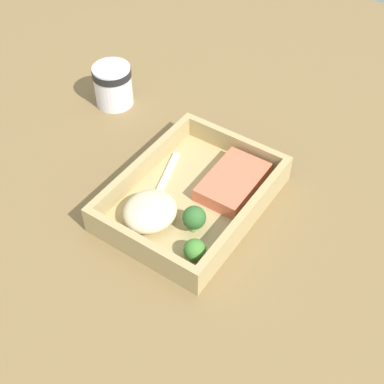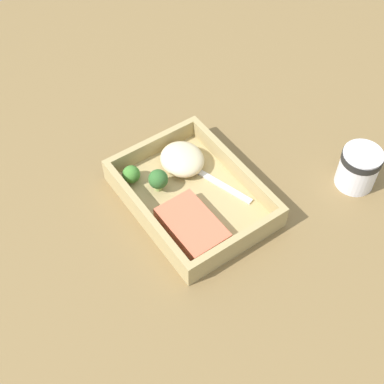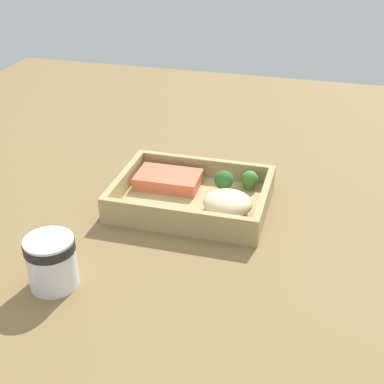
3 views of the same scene
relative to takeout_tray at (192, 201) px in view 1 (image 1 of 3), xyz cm
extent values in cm
cube|color=olive|center=(0.00, 0.00, -1.60)|extent=(160.00, 160.00, 2.00)
cube|color=tan|center=(0.00, 0.00, 0.00)|extent=(27.17, 20.35, 1.20)
cube|color=tan|center=(0.00, -9.57, 2.42)|extent=(27.17, 1.20, 3.64)
cube|color=tan|center=(0.00, 9.57, 2.42)|extent=(27.17, 1.20, 3.64)
cube|color=tan|center=(-12.98, 0.00, 2.42)|extent=(1.20, 17.95, 3.64)
cube|color=tan|center=(12.98, 0.00, 2.42)|extent=(1.20, 17.95, 3.64)
cube|color=#E36A4A|center=(-5.69, 3.97, 1.79)|extent=(12.02, 7.75, 2.38)
ellipsoid|color=beige|center=(7.05, -2.75, 2.48)|extent=(8.57, 7.83, 3.76)
cylinder|color=#81A267|center=(9.26, 6.74, 1.12)|extent=(1.22, 1.22, 1.03)
sphere|color=#43802F|center=(9.26, 6.74, 2.51)|extent=(3.21, 3.21, 3.21)
cylinder|color=#86A55B|center=(4.97, 3.75, 1.47)|extent=(1.34, 1.34, 1.74)
sphere|color=#31632B|center=(4.97, 3.75, 3.30)|extent=(3.52, 3.52, 3.52)
cube|color=silver|center=(-1.04, -5.91, 0.82)|extent=(12.15, 4.79, 0.44)
cube|color=silver|center=(6.50, -3.53, 0.82)|extent=(3.91, 3.12, 0.44)
cylinder|color=white|center=(-13.34, -26.80, 3.32)|extent=(7.00, 7.00, 7.84)
cylinder|color=black|center=(-13.34, -26.80, 6.14)|extent=(7.21, 7.21, 1.41)
camera|label=1|loc=(46.69, 31.72, 61.99)|focal=50.00mm
camera|label=2|loc=(-47.33, 33.11, 75.14)|focal=50.00mm
camera|label=3|loc=(21.78, -80.32, 49.24)|focal=50.00mm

